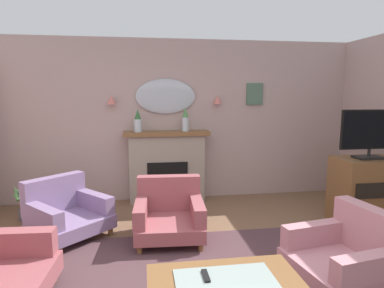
{
  "coord_description": "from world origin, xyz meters",
  "views": [
    {
      "loc": [
        -0.63,
        -2.52,
        1.75
      ],
      "look_at": [
        0.0,
        1.71,
        1.1
      ],
      "focal_mm": 30.94,
      "sensor_mm": 36.0,
      "label": 1
    }
  ],
  "objects_px": {
    "armchair_beside_couch": "(348,254)",
    "tv_cabinet": "(365,191)",
    "mantel_vase_right": "(138,122)",
    "armchair_by_coffee_table": "(169,213)",
    "mantel_vase_centre": "(185,120)",
    "framed_picture": "(255,94)",
    "fireplace": "(167,167)",
    "tv_remote": "(206,276)",
    "armchair_in_corner": "(66,211)",
    "coffee_table": "(225,287)",
    "tv_flatscreen": "(371,133)",
    "potted_plant_small_fern": "(25,202)",
    "wall_sconce_left": "(111,100)",
    "wall_sconce_right": "(218,100)",
    "wall_mirror": "(166,96)"
  },
  "relations": [
    {
      "from": "armchair_beside_couch",
      "to": "tv_cabinet",
      "type": "bearing_deg",
      "value": 50.06
    },
    {
      "from": "mantel_vase_right",
      "to": "armchair_by_coffee_table",
      "type": "bearing_deg",
      "value": -74.33
    },
    {
      "from": "mantel_vase_centre",
      "to": "framed_picture",
      "type": "bearing_deg",
      "value": 8.53
    },
    {
      "from": "fireplace",
      "to": "tv_remote",
      "type": "xyz_separation_m",
      "value": [
        0.05,
        -3.08,
        -0.12
      ]
    },
    {
      "from": "armchair_in_corner",
      "to": "tv_cabinet",
      "type": "xyz_separation_m",
      "value": [
        3.94,
        -0.19,
        0.15
      ]
    },
    {
      "from": "framed_picture",
      "to": "coffee_table",
      "type": "bearing_deg",
      "value": -111.91
    },
    {
      "from": "mantel_vase_right",
      "to": "tv_remote",
      "type": "xyz_separation_m",
      "value": [
        0.5,
        -3.06,
        -0.87
      ]
    },
    {
      "from": "armchair_by_coffee_table",
      "to": "tv_flatscreen",
      "type": "xyz_separation_m",
      "value": [
        2.66,
        0.03,
        0.94
      ]
    },
    {
      "from": "fireplace",
      "to": "mantel_vase_right",
      "type": "bearing_deg",
      "value": -176.4
    },
    {
      "from": "armchair_by_coffee_table",
      "to": "tv_cabinet",
      "type": "xyz_separation_m",
      "value": [
        2.66,
        0.05,
        0.15
      ]
    },
    {
      "from": "tv_cabinet",
      "to": "potted_plant_small_fern",
      "type": "relative_size",
      "value": 1.69
    },
    {
      "from": "wall_sconce_left",
      "to": "tv_flatscreen",
      "type": "relative_size",
      "value": 0.17
    },
    {
      "from": "mantel_vase_right",
      "to": "wall_sconce_right",
      "type": "distance_m",
      "value": 1.35
    },
    {
      "from": "mantel_vase_right",
      "to": "wall_sconce_right",
      "type": "relative_size",
      "value": 2.58
    },
    {
      "from": "wall_sconce_right",
      "to": "armchair_by_coffee_table",
      "type": "xyz_separation_m",
      "value": [
        -0.92,
        -1.46,
        -1.35
      ]
    },
    {
      "from": "coffee_table",
      "to": "tv_cabinet",
      "type": "xyz_separation_m",
      "value": [
        2.41,
        1.81,
        0.07
      ]
    },
    {
      "from": "wall_sconce_right",
      "to": "armchair_in_corner",
      "type": "xyz_separation_m",
      "value": [
        -2.2,
        -1.21,
        -1.35
      ]
    },
    {
      "from": "wall_mirror",
      "to": "armchair_beside_couch",
      "type": "relative_size",
      "value": 1.02
    },
    {
      "from": "coffee_table",
      "to": "armchair_by_coffee_table",
      "type": "xyz_separation_m",
      "value": [
        -0.26,
        1.76,
        -0.08
      ]
    },
    {
      "from": "wall_sconce_left",
      "to": "potted_plant_small_fern",
      "type": "distance_m",
      "value": 1.93
    },
    {
      "from": "wall_mirror",
      "to": "wall_sconce_left",
      "type": "distance_m",
      "value": 0.85
    },
    {
      "from": "mantel_vase_right",
      "to": "coffee_table",
      "type": "xyz_separation_m",
      "value": [
        0.63,
        -3.1,
        -0.94
      ]
    },
    {
      "from": "fireplace",
      "to": "coffee_table",
      "type": "height_order",
      "value": "fireplace"
    },
    {
      "from": "framed_picture",
      "to": "armchair_in_corner",
      "type": "distance_m",
      "value": 3.44
    },
    {
      "from": "mantel_vase_centre",
      "to": "armchair_in_corner",
      "type": "height_order",
      "value": "mantel_vase_centre"
    },
    {
      "from": "coffee_table",
      "to": "potted_plant_small_fern",
      "type": "height_order",
      "value": "potted_plant_small_fern"
    },
    {
      "from": "wall_sconce_right",
      "to": "coffee_table",
      "type": "xyz_separation_m",
      "value": [
        -0.67,
        -3.22,
        -1.28
      ]
    },
    {
      "from": "armchair_in_corner",
      "to": "tv_cabinet",
      "type": "height_order",
      "value": "tv_cabinet"
    },
    {
      "from": "wall_mirror",
      "to": "potted_plant_small_fern",
      "type": "bearing_deg",
      "value": -161.73
    },
    {
      "from": "wall_sconce_left",
      "to": "framed_picture",
      "type": "height_order",
      "value": "framed_picture"
    },
    {
      "from": "tv_remote",
      "to": "armchair_beside_couch",
      "type": "bearing_deg",
      "value": 16.67
    },
    {
      "from": "wall_sconce_left",
      "to": "tv_remote",
      "type": "height_order",
      "value": "wall_sconce_left"
    },
    {
      "from": "armchair_in_corner",
      "to": "coffee_table",
      "type": "bearing_deg",
      "value": -52.68
    },
    {
      "from": "coffee_table",
      "to": "armchair_by_coffee_table",
      "type": "distance_m",
      "value": 1.78
    },
    {
      "from": "wall_sconce_right",
      "to": "coffee_table",
      "type": "height_order",
      "value": "wall_sconce_right"
    },
    {
      "from": "tv_flatscreen",
      "to": "mantel_vase_centre",
      "type": "bearing_deg",
      "value": 150.25
    },
    {
      "from": "wall_sconce_left",
      "to": "coffee_table",
      "type": "relative_size",
      "value": 0.13
    },
    {
      "from": "framed_picture",
      "to": "tv_cabinet",
      "type": "height_order",
      "value": "framed_picture"
    },
    {
      "from": "potted_plant_small_fern",
      "to": "mantel_vase_centre",
      "type": "bearing_deg",
      "value": 12.11
    },
    {
      "from": "fireplace",
      "to": "tv_cabinet",
      "type": "bearing_deg",
      "value": -26.94
    },
    {
      "from": "fireplace",
      "to": "tv_flatscreen",
      "type": "xyz_separation_m",
      "value": [
        2.59,
        -1.34,
        0.68
      ]
    },
    {
      "from": "wall_mirror",
      "to": "tv_cabinet",
      "type": "distance_m",
      "value": 3.22
    },
    {
      "from": "wall_mirror",
      "to": "framed_picture",
      "type": "height_order",
      "value": "wall_mirror"
    },
    {
      "from": "wall_mirror",
      "to": "potted_plant_small_fern",
      "type": "distance_m",
      "value": 2.58
    },
    {
      "from": "wall_mirror",
      "to": "potted_plant_small_fern",
      "type": "relative_size",
      "value": 1.8
    },
    {
      "from": "armchair_beside_couch",
      "to": "wall_mirror",
      "type": "bearing_deg",
      "value": 117.49
    },
    {
      "from": "wall_sconce_left",
      "to": "coffee_table",
      "type": "distance_m",
      "value": 3.61
    },
    {
      "from": "tv_flatscreen",
      "to": "tv_remote",
      "type": "bearing_deg",
      "value": -145.43
    },
    {
      "from": "armchair_beside_couch",
      "to": "potted_plant_small_fern",
      "type": "height_order",
      "value": "armchair_beside_couch"
    },
    {
      "from": "tv_remote",
      "to": "coffee_table",
      "type": "bearing_deg",
      "value": -19.33
    }
  ]
}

